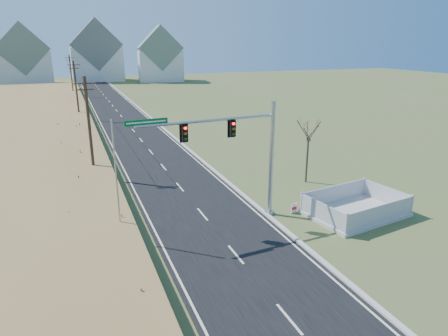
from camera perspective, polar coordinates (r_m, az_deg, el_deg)
ground at (r=25.08m, az=-0.12°, el=-10.26°), size 260.00×260.00×0.00m
road at (r=72.07m, az=-14.89°, el=7.69°), size 8.00×180.00×0.06m
curb at (r=72.64m, az=-11.63°, el=8.04°), size 0.30×180.00×0.18m
utility_pole_near at (r=36.37m, az=-18.67°, el=5.52°), size 1.80×0.26×9.00m
utility_pole_mid at (r=66.05m, az=-20.34°, el=10.42°), size 1.80×0.26×9.00m
utility_pole_far at (r=95.92m, az=-20.98°, el=12.27°), size 1.80×0.26×9.00m
condo_nnw at (r=129.12m, az=-26.68°, el=13.69°), size 14.93×11.17×17.03m
condo_n at (r=133.10m, az=-17.75°, el=15.04°), size 15.27×10.20×18.54m
condo_ne at (r=127.87m, az=-9.10°, el=15.21°), size 14.12×10.51×16.52m
traffic_signal_mast at (r=26.25m, az=3.27°, el=2.40°), size 10.07×1.04×8.03m
fence_enclosure at (r=29.86m, az=18.24°, el=-5.83°), size 7.22×5.44×1.52m
open_sign at (r=29.05m, az=9.98°, el=-5.66°), size 0.57×0.19×0.71m
flagpole at (r=24.54m, az=-14.94°, el=-3.75°), size 0.34×0.34×7.60m
bare_tree at (r=34.39m, az=12.06°, el=5.48°), size 2.21×2.21×5.87m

